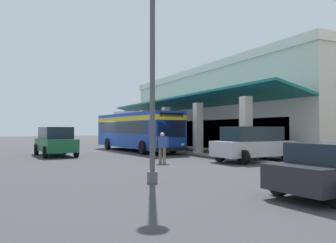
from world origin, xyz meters
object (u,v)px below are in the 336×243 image
object	(u,v)px
parked_suv_silver	(253,144)
potted_palm	(159,141)
pedestrian	(162,146)
transit_bus	(136,129)
lot_light_pole	(152,60)
parked_suv_green	(55,141)

from	to	relation	value
parked_suv_silver	potted_palm	size ratio (longest dim) A/B	2.20
parked_suv_silver	pedestrian	world-z (taller)	parked_suv_silver
transit_bus	pedestrian	distance (m)	9.99
lot_light_pole	transit_bus	bearing A→B (deg)	161.19
transit_bus	parked_suv_green	distance (m)	7.04
transit_bus	potted_palm	world-z (taller)	transit_bus
parked_suv_green	parked_suv_silver	bearing A→B (deg)	46.03
transit_bus	potted_palm	size ratio (longest dim) A/B	5.13
parked_suv_green	lot_light_pole	size ratio (longest dim) A/B	0.63
pedestrian	potted_palm	size ratio (longest dim) A/B	0.74
transit_bus	pedestrian	world-z (taller)	transit_bus
lot_light_pole	parked_suv_green	bearing A→B (deg)	-173.97
parked_suv_silver	lot_light_pole	xyz separation A→B (m)	(4.21, -8.06, 3.18)
transit_bus	parked_suv_green	size ratio (longest dim) A/B	2.31
transit_bus	pedestrian	xyz separation A→B (m)	(9.71, -2.17, -0.93)
parked_suv_green	lot_light_pole	bearing A→B (deg)	6.03
transit_bus	parked_suv_silver	xyz separation A→B (m)	(11.23, 2.80, -0.84)
potted_palm	lot_light_pole	bearing A→B (deg)	-25.51
pedestrian	potted_palm	world-z (taller)	potted_palm
potted_palm	pedestrian	bearing A→B (deg)	-24.30
parked_suv_green	parked_suv_silver	xyz separation A→B (m)	(9.13, 9.47, 0.00)
pedestrian	potted_palm	distance (m)	15.23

